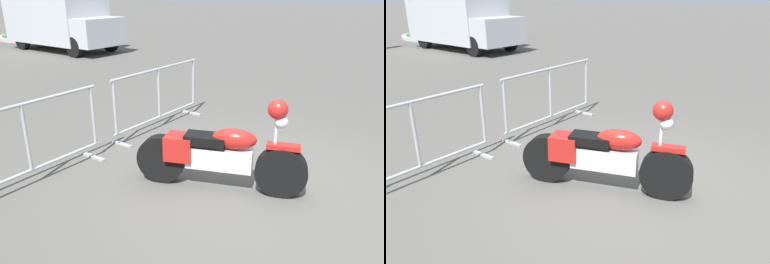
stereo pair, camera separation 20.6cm
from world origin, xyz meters
The scene contains 6 objects.
ground_plane centered at (0.00, 0.00, 0.00)m, with size 120.00×120.00×0.00m, color #54514C.
motorcycle centered at (-0.31, 0.30, 0.45)m, with size 0.88×2.02×1.18m.
crowd_barrier_near centered at (-1.57, 2.26, 0.55)m, with size 2.18×0.46×1.07m.
crowd_barrier_far centered at (0.95, 2.26, 0.55)m, with size 2.18×0.46×1.07m.
delivery_van centered at (5.76, 11.19, 1.24)m, with size 2.08×5.04×2.31m.
planter_island centered at (8.12, 15.21, 0.28)m, with size 4.67×4.67×1.07m.
Camera 2 is at (-3.77, -1.93, 2.32)m, focal length 35.00 mm.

